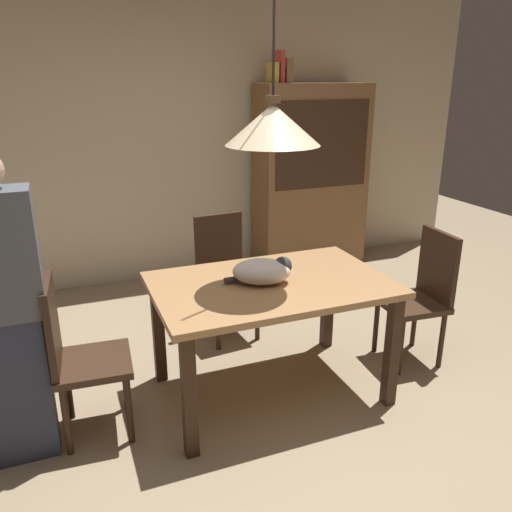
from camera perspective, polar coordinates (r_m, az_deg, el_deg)
name	(u,v)px	position (r m, az deg, el deg)	size (l,w,h in m)	color
ground	(289,424)	(3.13, 3.72, -18.09)	(10.00, 10.00, 0.00)	#998466
back_wall	(173,128)	(5.03, -9.25, 13.89)	(6.40, 0.10, 2.90)	beige
dining_table	(271,297)	(3.09, 1.68, -4.62)	(1.40, 0.90, 0.75)	#A87A4C
chair_far_back	(224,271)	(3.90, -3.53, -1.62)	(0.43, 0.43, 0.93)	#382316
chair_left_side	(77,352)	(2.95, -19.33, -10.06)	(0.43, 0.43, 0.93)	#382316
chair_right_side	(422,291)	(3.70, 17.99, -3.77)	(0.43, 0.43, 0.93)	#382316
cat_sleeping	(263,271)	(3.00, 0.81, -1.68)	(0.41, 0.33, 0.16)	silver
pendant_lamp	(273,124)	(2.84, 1.89, 14.46)	(0.52, 0.52, 1.30)	beige
hutch_bookcase	(310,183)	(5.25, 6.06, 8.05)	(1.12, 0.45, 1.85)	brown
book_yellow_short	(272,73)	(4.97, 1.84, 19.71)	(0.04, 0.20, 0.18)	gold
book_red_tall	(278,67)	(4.99, 2.49, 20.27)	(0.04, 0.22, 0.28)	#B73833
book_brown_thick	(285,70)	(5.02, 3.23, 19.91)	(0.06, 0.24, 0.22)	brown
person_standing	(8,315)	(2.79, -25.89, -5.91)	(0.36, 0.22, 1.60)	#2D3347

